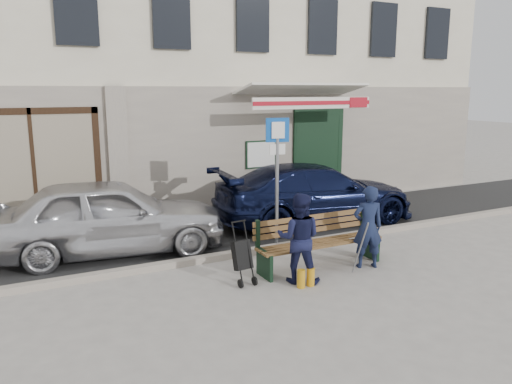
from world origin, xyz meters
TOP-DOWN VIEW (x-y plane):
  - ground at (0.00, 0.00)m, footprint 80.00×80.00m
  - asphalt_lane at (0.00, 3.10)m, footprint 60.00×3.20m
  - curb at (0.00, 1.50)m, footprint 60.00×0.18m
  - building at (0.01, 8.45)m, footprint 20.00×8.27m
  - car_silver at (-2.05, 2.79)m, footprint 4.58×2.33m
  - car_navy at (2.76, 2.97)m, footprint 5.02×2.40m
  - parking_sign at (1.14, 1.91)m, footprint 0.47×0.13m
  - bench at (1.09, 0.34)m, footprint 2.40×1.17m
  - man at (1.89, -0.04)m, footprint 0.63×0.51m
  - woman at (0.44, -0.09)m, footprint 0.92×0.88m
  - stroller at (-0.41, 0.29)m, footprint 0.32×0.44m

SIDE VIEW (x-z plane):
  - ground at x=0.00m, z-range 0.00..0.00m
  - asphalt_lane at x=0.00m, z-range 0.00..0.01m
  - curb at x=0.00m, z-range 0.00..0.12m
  - stroller at x=-0.41m, z-range -0.06..0.96m
  - bench at x=1.09m, z-range -0.03..0.95m
  - car_navy at x=2.76m, z-range 0.00..1.41m
  - man at x=1.89m, z-range 0.00..1.48m
  - car_silver at x=-2.05m, z-range 0.00..1.49m
  - woman at x=0.44m, z-range 0.00..1.50m
  - parking_sign at x=1.14m, z-range 0.43..3.00m
  - building at x=0.01m, z-range -0.03..9.97m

